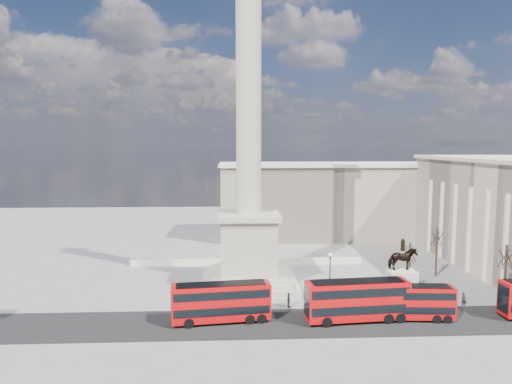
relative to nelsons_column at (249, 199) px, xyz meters
The scene contains 16 objects.
ground 13.85m from the nelsons_column, 90.00° to the right, with size 180.00×180.00×0.00m, color gray.
asphalt_road 20.41m from the nelsons_column, 71.57° to the right, with size 120.00×9.00×0.01m, color black.
nelsons_column is the anchor object (origin of this frame).
balustrade_wall 16.55m from the nelsons_column, 90.00° to the left, with size 40.00×0.60×1.10m, color beige.
building_northeast 40.57m from the nelsons_column, 60.26° to the left, with size 51.00×17.00×16.60m.
red_bus_a 18.14m from the nelsons_column, 104.02° to the right, with size 11.74×4.01×4.67m.
red_bus_b 21.92m from the nelsons_column, 50.10° to the right, with size 12.35×3.89×4.92m.
red_bus_c 26.11m from the nelsons_column, 37.91° to the right, with size 10.45×3.11×4.18m.
victorian_lamp 15.57m from the nelsons_column, 29.16° to the right, with size 0.53×0.53×6.16m.
equestrian_statue 23.97m from the nelsons_column, 28.33° to the right, with size 4.35×3.26×8.97m.
bare_tree_near 34.70m from the nelsons_column, 19.56° to the right, with size 1.98×1.98×8.67m.
bare_tree_mid 23.80m from the nelsons_column, 14.64° to the right, with size 2.03×2.03×7.69m.
bare_tree_far 30.56m from the nelsons_column, ahead, with size 1.99×1.99×8.13m.
pedestrian_walking 31.76m from the nelsons_column, 20.65° to the right, with size 0.65×0.43×1.78m, color #222227.
pedestrian_standing 25.19m from the nelsons_column, 27.12° to the right, with size 0.92×0.72×1.90m, color #222227.
pedestrian_crossing 16.27m from the nelsons_column, 64.14° to the right, with size 1.14×0.47×1.94m, color #222227.
Camera 1 is at (-1.91, -61.27, 20.89)m, focal length 32.00 mm.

